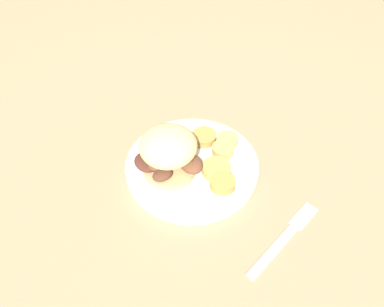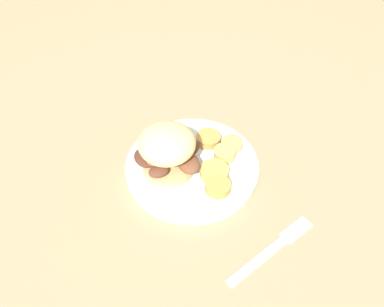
{
  "view_description": "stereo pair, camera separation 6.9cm",
  "coord_description": "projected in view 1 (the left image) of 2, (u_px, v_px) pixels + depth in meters",
  "views": [
    {
      "loc": [
        0.34,
        -0.33,
        0.55
      ],
      "look_at": [
        0.0,
        0.0,
        0.04
      ],
      "focal_mm": 35.0,
      "sensor_mm": 36.0,
      "label": 1
    },
    {
      "loc": [
        0.39,
        -0.28,
        0.55
      ],
      "look_at": [
        0.0,
        0.0,
        0.04
      ],
      "focal_mm": 35.0,
      "sensor_mm": 36.0,
      "label": 2
    }
  ],
  "objects": [
    {
      "name": "ground_plane",
      "position": [
        192.0,
        169.0,
        0.73
      ],
      "size": [
        4.0,
        4.0,
        0.0
      ],
      "primitive_type": "plane",
      "color": "#937F5B"
    },
    {
      "name": "dinner_plate",
      "position": [
        192.0,
        166.0,
        0.72
      ],
      "size": [
        0.25,
        0.25,
        0.02
      ],
      "color": "silver",
      "rests_on": "ground_plane"
    },
    {
      "name": "sandwich",
      "position": [
        169.0,
        153.0,
        0.66
      ],
      "size": [
        0.12,
        0.13,
        0.09
      ],
      "color": "tan",
      "rests_on": "dinner_plate"
    },
    {
      "name": "potato_round_0",
      "position": [
        204.0,
        137.0,
        0.75
      ],
      "size": [
        0.05,
        0.05,
        0.02
      ],
      "primitive_type": "cylinder",
      "color": "#BC8942",
      "rests_on": "dinner_plate"
    },
    {
      "name": "potato_round_1",
      "position": [
        216.0,
        169.0,
        0.69
      ],
      "size": [
        0.05,
        0.05,
        0.01
      ],
      "primitive_type": "cylinder",
      "color": "tan",
      "rests_on": "dinner_plate"
    },
    {
      "name": "potato_round_2",
      "position": [
        228.0,
        140.0,
        0.75
      ],
      "size": [
        0.04,
        0.04,
        0.01
      ],
      "primitive_type": "cylinder",
      "color": "tan",
      "rests_on": "dinner_plate"
    },
    {
      "name": "potato_round_3",
      "position": [
        224.0,
        182.0,
        0.67
      ],
      "size": [
        0.05,
        0.05,
        0.02
      ],
      "primitive_type": "cylinder",
      "color": "#BC8942",
      "rests_on": "dinner_plate"
    },
    {
      "name": "potato_round_4",
      "position": [
        223.0,
        150.0,
        0.72
      ],
      "size": [
        0.04,
        0.04,
        0.02
      ],
      "primitive_type": "cylinder",
      "color": "tan",
      "rests_on": "dinner_plate"
    },
    {
      "name": "fork",
      "position": [
        285.0,
        238.0,
        0.62
      ],
      "size": [
        0.03,
        0.18,
        0.0
      ],
      "color": "silver",
      "rests_on": "ground_plane"
    }
  ]
}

